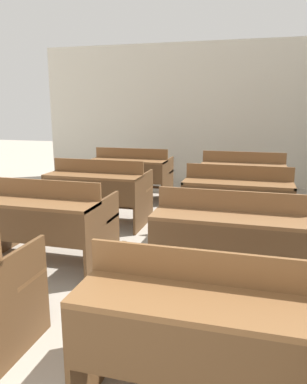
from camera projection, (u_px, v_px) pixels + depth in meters
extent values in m
cube|color=beige|center=(196.00, 115.00, 7.27)|extent=(6.27, 0.06, 2.70)
cube|color=#55381F|center=(10.00, 312.00, 2.19)|extent=(0.03, 0.79, 0.68)
cube|color=#54371E|center=(101.00, 323.00, 2.08)|extent=(0.03, 0.79, 0.68)
cube|color=brown|center=(206.00, 304.00, 1.65)|extent=(1.23, 0.36, 0.03)
cube|color=#54371E|center=(199.00, 362.00, 1.53)|extent=(1.17, 0.02, 0.31)
cube|color=brown|center=(211.00, 267.00, 1.79)|extent=(1.23, 0.02, 0.17)
cube|color=brown|center=(215.00, 300.00, 2.12)|extent=(1.23, 0.33, 0.03)
cube|color=#54371E|center=(213.00, 344.00, 2.19)|extent=(1.17, 0.04, 0.04)
cube|color=brown|center=(103.00, 235.00, 3.49)|extent=(0.03, 0.79, 0.68)
cube|color=brown|center=(31.00, 203.00, 3.37)|extent=(1.23, 0.36, 0.03)
cube|color=brown|center=(21.00, 226.00, 3.25)|extent=(1.17, 0.02, 0.31)
cube|color=brown|center=(40.00, 188.00, 3.51)|extent=(1.23, 0.02, 0.17)
cube|color=brown|center=(57.00, 213.00, 3.84)|extent=(1.23, 0.33, 0.03)
cube|color=brown|center=(59.00, 239.00, 3.91)|extent=(1.17, 0.04, 0.04)
cube|color=brown|center=(162.00, 241.00, 3.34)|extent=(0.03, 0.79, 0.68)
cube|color=brown|center=(305.00, 255.00, 3.03)|extent=(0.03, 0.79, 0.68)
cube|color=brown|center=(230.00, 218.00, 2.91)|extent=(1.23, 0.36, 0.03)
cube|color=brown|center=(227.00, 246.00, 2.79)|extent=(1.17, 0.02, 0.31)
cube|color=brown|center=(232.00, 201.00, 3.05)|extent=(1.23, 0.02, 0.17)
cube|color=brown|center=(232.00, 228.00, 3.39)|extent=(1.23, 0.33, 0.03)
cube|color=brown|center=(231.00, 257.00, 3.45)|extent=(1.17, 0.04, 0.04)
cube|color=brown|center=(60.00, 194.00, 5.11)|extent=(0.03, 0.79, 0.68)
cube|color=brown|center=(144.00, 200.00, 4.80)|extent=(0.03, 0.79, 0.68)
cube|color=brown|center=(93.00, 176.00, 4.67)|extent=(1.23, 0.36, 0.03)
cube|color=brown|center=(87.00, 192.00, 4.55)|extent=(1.17, 0.02, 0.31)
cube|color=brown|center=(98.00, 166.00, 4.81)|extent=(1.23, 0.02, 0.17)
cube|color=brown|center=(107.00, 186.00, 5.15)|extent=(1.23, 0.33, 0.03)
cube|color=brown|center=(107.00, 206.00, 5.21)|extent=(1.17, 0.04, 0.04)
cube|color=brown|center=(188.00, 203.00, 4.65)|extent=(0.03, 0.79, 0.68)
cube|color=brown|center=(290.00, 210.00, 4.34)|extent=(0.03, 0.79, 0.68)
cube|color=brown|center=(238.00, 183.00, 4.22)|extent=(1.23, 0.36, 0.03)
cube|color=brown|center=(236.00, 201.00, 4.10)|extent=(1.17, 0.02, 0.31)
cube|color=brown|center=(239.00, 172.00, 4.36)|extent=(1.23, 0.02, 0.17)
cube|color=brown|center=(239.00, 194.00, 4.69)|extent=(1.23, 0.33, 0.03)
cube|color=brown|center=(237.00, 216.00, 4.76)|extent=(1.17, 0.04, 0.04)
cube|color=brown|center=(99.00, 177.00, 6.40)|extent=(0.03, 0.79, 0.68)
cube|color=brown|center=(167.00, 180.00, 6.09)|extent=(0.03, 0.79, 0.68)
cube|color=brown|center=(128.00, 161.00, 5.97)|extent=(1.23, 0.36, 0.03)
cube|color=brown|center=(124.00, 173.00, 5.85)|extent=(1.17, 0.02, 0.31)
cube|color=brown|center=(131.00, 153.00, 6.11)|extent=(1.23, 0.02, 0.17)
cube|color=brown|center=(137.00, 170.00, 6.44)|extent=(1.23, 0.33, 0.03)
cube|color=brown|center=(137.00, 186.00, 6.51)|extent=(1.17, 0.04, 0.04)
cube|color=brown|center=(203.00, 182.00, 5.94)|extent=(0.03, 0.79, 0.68)
cube|color=brown|center=(283.00, 186.00, 5.63)|extent=(0.03, 0.79, 0.68)
cube|color=brown|center=(243.00, 165.00, 5.51)|extent=(1.23, 0.36, 0.03)
cube|color=brown|center=(242.00, 179.00, 5.38)|extent=(1.17, 0.02, 0.31)
cube|color=brown|center=(244.00, 157.00, 5.64)|extent=(1.23, 0.02, 0.17)
cube|color=brown|center=(243.00, 175.00, 5.98)|extent=(1.23, 0.33, 0.03)
cube|color=brown|center=(242.00, 192.00, 6.04)|extent=(1.17, 0.04, 0.04)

